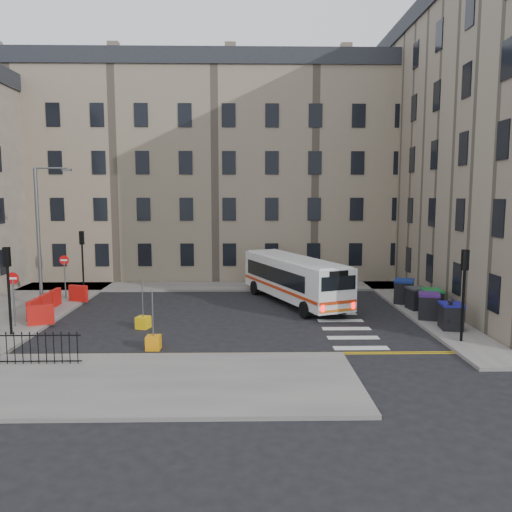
{
  "coord_description": "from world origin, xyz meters",
  "views": [
    {
      "loc": [
        -0.99,
        -26.95,
        6.58
      ],
      "look_at": [
        -0.4,
        2.71,
        3.0
      ],
      "focal_mm": 35.0,
      "sensor_mm": 36.0,
      "label": 1
    }
  ],
  "objects_px": {
    "pedestrian": "(449,314)",
    "bollard_yellow": "(143,322)",
    "wheelie_bin_a": "(451,316)",
    "streetlamp": "(38,235)",
    "bus": "(293,278)",
    "wheelie_bin_c": "(432,301)",
    "wheelie_bin_d": "(417,298)",
    "bollard_chevron": "(153,343)",
    "wheelie_bin_b": "(429,306)",
    "wheelie_bin_e": "(404,291)"
  },
  "relations": [
    {
      "from": "wheelie_bin_a",
      "to": "streetlamp",
      "type": "bearing_deg",
      "value": 173.1
    },
    {
      "from": "wheelie_bin_b",
      "to": "pedestrian",
      "type": "bearing_deg",
      "value": -69.81
    },
    {
      "from": "bus",
      "to": "wheelie_bin_e",
      "type": "xyz_separation_m",
      "value": [
        6.62,
        -0.68,
        -0.74
      ]
    },
    {
      "from": "wheelie_bin_d",
      "to": "wheelie_bin_c",
      "type": "bearing_deg",
      "value": -76.81
    },
    {
      "from": "bollard_yellow",
      "to": "bollard_chevron",
      "type": "distance_m",
      "value": 3.66
    },
    {
      "from": "wheelie_bin_c",
      "to": "bollard_chevron",
      "type": "distance_m",
      "value": 15.32
    },
    {
      "from": "wheelie_bin_a",
      "to": "bollard_yellow",
      "type": "relative_size",
      "value": 2.13
    },
    {
      "from": "wheelie_bin_e",
      "to": "bollard_chevron",
      "type": "relative_size",
      "value": 2.7
    },
    {
      "from": "streetlamp",
      "to": "pedestrian",
      "type": "relative_size",
      "value": 5.05
    },
    {
      "from": "wheelie_bin_b",
      "to": "bollard_yellow",
      "type": "distance_m",
      "value": 14.83
    },
    {
      "from": "wheelie_bin_c",
      "to": "wheelie_bin_d",
      "type": "bearing_deg",
      "value": 117.53
    },
    {
      "from": "wheelie_bin_c",
      "to": "wheelie_bin_b",
      "type": "bearing_deg",
      "value": -112.38
    },
    {
      "from": "wheelie_bin_a",
      "to": "pedestrian",
      "type": "distance_m",
      "value": 0.47
    },
    {
      "from": "streetlamp",
      "to": "bus",
      "type": "xyz_separation_m",
      "value": [
        14.91,
        1.16,
        -2.73
      ]
    },
    {
      "from": "pedestrian",
      "to": "wheelie_bin_c",
      "type": "bearing_deg",
      "value": -112.84
    },
    {
      "from": "streetlamp",
      "to": "wheelie_bin_b",
      "type": "xyz_separation_m",
      "value": [
        21.63,
        -3.39,
        -3.5
      ]
    },
    {
      "from": "wheelie_bin_b",
      "to": "streetlamp",
      "type": "bearing_deg",
      "value": -170.54
    },
    {
      "from": "bollard_chevron",
      "to": "bollard_yellow",
      "type": "bearing_deg",
      "value": 108.31
    },
    {
      "from": "wheelie_bin_a",
      "to": "pedestrian",
      "type": "height_order",
      "value": "pedestrian"
    },
    {
      "from": "bus",
      "to": "bollard_yellow",
      "type": "xyz_separation_m",
      "value": [
        -8.06,
        -5.69,
        -1.31
      ]
    },
    {
      "from": "pedestrian",
      "to": "bollard_yellow",
      "type": "bearing_deg",
      "value": -19.78
    },
    {
      "from": "pedestrian",
      "to": "bollard_yellow",
      "type": "xyz_separation_m",
      "value": [
        -14.85,
        1.3,
        -0.66
      ]
    },
    {
      "from": "bollard_yellow",
      "to": "pedestrian",
      "type": "bearing_deg",
      "value": -5.01
    },
    {
      "from": "bus",
      "to": "wheelie_bin_d",
      "type": "relative_size",
      "value": 8.09
    },
    {
      "from": "bus",
      "to": "wheelie_bin_a",
      "type": "xyz_separation_m",
      "value": [
        7.04,
        -6.62,
        -0.81
      ]
    },
    {
      "from": "wheelie_bin_c",
      "to": "wheelie_bin_d",
      "type": "xyz_separation_m",
      "value": [
        -0.45,
        1.09,
        -0.05
      ]
    },
    {
      "from": "wheelie_bin_a",
      "to": "wheelie_bin_e",
      "type": "relative_size",
      "value": 0.79
    },
    {
      "from": "streetlamp",
      "to": "wheelie_bin_a",
      "type": "relative_size",
      "value": 6.37
    },
    {
      "from": "wheelie_bin_c",
      "to": "bollard_chevron",
      "type": "bearing_deg",
      "value": -152.77
    },
    {
      "from": "bollard_chevron",
      "to": "streetlamp",
      "type": "bearing_deg",
      "value": 135.0
    },
    {
      "from": "streetlamp",
      "to": "wheelie_bin_d",
      "type": "distance_m",
      "value": 22.08
    },
    {
      "from": "wheelie_bin_c",
      "to": "pedestrian",
      "type": "relative_size",
      "value": 0.84
    },
    {
      "from": "wheelie_bin_c",
      "to": "wheelie_bin_d",
      "type": "height_order",
      "value": "wheelie_bin_c"
    },
    {
      "from": "bus",
      "to": "wheelie_bin_e",
      "type": "height_order",
      "value": "bus"
    },
    {
      "from": "streetlamp",
      "to": "wheelie_bin_b",
      "type": "bearing_deg",
      "value": -8.91
    },
    {
      "from": "streetlamp",
      "to": "bollard_chevron",
      "type": "distance_m",
      "value": 12.01
    },
    {
      "from": "bus",
      "to": "wheelie_bin_e",
      "type": "bearing_deg",
      "value": -27.52
    },
    {
      "from": "wheelie_bin_a",
      "to": "wheelie_bin_e",
      "type": "height_order",
      "value": "wheelie_bin_e"
    },
    {
      "from": "wheelie_bin_a",
      "to": "wheelie_bin_c",
      "type": "distance_m",
      "value": 3.19
    },
    {
      "from": "wheelie_bin_b",
      "to": "pedestrian",
      "type": "relative_size",
      "value": 0.93
    },
    {
      "from": "bollard_chevron",
      "to": "bus",
      "type": "bearing_deg",
      "value": 52.98
    },
    {
      "from": "wheelie_bin_b",
      "to": "wheelie_bin_d",
      "type": "height_order",
      "value": "wheelie_bin_b"
    },
    {
      "from": "streetlamp",
      "to": "wheelie_bin_e",
      "type": "height_order",
      "value": "streetlamp"
    },
    {
      "from": "wheelie_bin_b",
      "to": "wheelie_bin_d",
      "type": "distance_m",
      "value": 2.2
    },
    {
      "from": "wheelie_bin_b",
      "to": "wheelie_bin_e",
      "type": "relative_size",
      "value": 0.93
    },
    {
      "from": "bus",
      "to": "bollard_chevron",
      "type": "bearing_deg",
      "value": -148.63
    },
    {
      "from": "streetlamp",
      "to": "bollard_yellow",
      "type": "distance_m",
      "value": 9.15
    },
    {
      "from": "wheelie_bin_a",
      "to": "wheelie_bin_d",
      "type": "xyz_separation_m",
      "value": [
        -0.19,
        4.27,
        -0.01
      ]
    },
    {
      "from": "bus",
      "to": "bollard_yellow",
      "type": "height_order",
      "value": "bus"
    },
    {
      "from": "wheelie_bin_d",
      "to": "pedestrian",
      "type": "bearing_deg",
      "value": -99.73
    }
  ]
}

